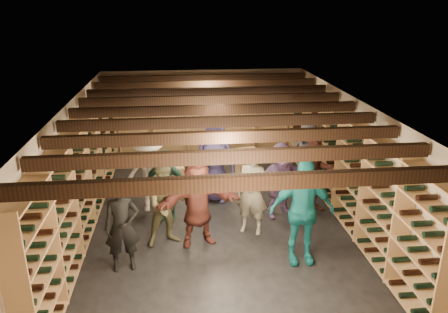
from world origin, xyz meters
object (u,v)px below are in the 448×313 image
Objects in this scene: person_1 at (122,227)px; person_12 at (307,157)px; crate_stack_right at (246,162)px; person_8 at (315,172)px; crate_loose at (248,183)px; person_5 at (198,202)px; person_4 at (302,211)px; person_7 at (252,192)px; crate_stack_left at (173,177)px; person_10 at (165,185)px; person_11 at (281,180)px; person_6 at (215,160)px; person_9 at (150,174)px; person_2 at (167,204)px.

person_1 is 4.75m from person_12.
person_8 is at bearing -63.32° from crate_stack_right.
person_5 is (-1.31, -2.43, 0.73)m from crate_loose.
person_7 is at bearing 122.31° from person_4.
person_10 is (-0.13, -1.60, 0.49)m from crate_stack_left.
person_8 is 1.12× the size of person_11.
person_4 is at bearing -54.84° from person_6.
person_6 is at bearing 124.54° from person_11.
person_1 is 0.95× the size of person_9.
person_9 is at bearing -155.93° from crate_loose.
crate_stack_right is 0.37× the size of person_6.
crate_loose is at bearing -95.15° from crate_stack_right.
person_9 is at bearing 147.77° from person_11.
person_1 is at bearing -154.29° from person_8.
person_9 is at bearing 111.53° from person_5.
crate_stack_right is 0.42× the size of person_9.
crate_loose is at bearing 83.94° from person_11.
crate_stack_right is 2.46m from person_8.
person_9 is at bearing -155.87° from person_6.
crate_stack_left is 0.32× the size of person_7.
person_6 is (0.47, 1.79, 0.11)m from person_5.
person_11 is at bearing -23.95° from person_6.
person_5 is at bearing 20.12° from person_1.
person_1 is 1.04× the size of person_10.
person_10 is at bearing 74.07° from person_2.
person_2 is 0.96× the size of person_9.
crate_loose is 0.31× the size of person_9.
person_10 is (-2.28, 1.75, -0.18)m from person_4.
person_1 is 0.84× the size of person_4.
person_5 is 1.16m from person_10.
person_9 is 3.59m from person_12.
person_8 is 3.06m from person_10.
person_6 is 1.34m from person_10.
crate_stack_right is 3.71m from person_2.
person_7 is at bearing 4.93° from person_5.
person_11 is (2.20, -1.64, 0.52)m from crate_stack_left.
person_5 is (1.25, 0.68, 0.04)m from person_1.
person_9 is (0.33, 2.12, 0.04)m from person_1.
person_2 reaches higher than crate_stack_right.
person_11 is 1.43m from person_12.
person_7 is 0.95m from person_11.
person_8 is (3.71, 1.72, 0.10)m from person_1.
person_10 is 2.33m from person_11.
person_6 reaches higher than person_12.
person_6 reaches higher than crate_stack_right.
person_2 is 1.43m from person_9.
person_5 is at bearing -118.37° from crate_loose.
person_1 is at bearing -115.11° from person_6.
crate_stack_left is 0.34× the size of person_2.
person_9 is at bearing 86.28° from person_2.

